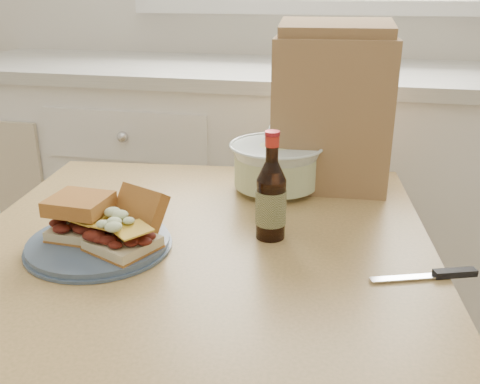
% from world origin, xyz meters
% --- Properties ---
extents(cabinet_run, '(2.50, 0.64, 0.94)m').
position_xyz_m(cabinet_run, '(-0.00, 1.70, 0.47)').
color(cabinet_run, white).
rests_on(cabinet_run, ground).
extents(dining_table, '(0.99, 0.99, 0.74)m').
position_xyz_m(dining_table, '(-0.06, 0.77, 0.63)').
color(dining_table, tan).
rests_on(dining_table, ground).
extents(plate, '(0.26, 0.26, 0.02)m').
position_xyz_m(plate, '(-0.23, 0.69, 0.75)').
color(plate, '#465972').
rests_on(plate, dining_table).
extents(sandwich_left, '(0.11, 0.10, 0.08)m').
position_xyz_m(sandwich_left, '(-0.26, 0.70, 0.79)').
color(sandwich_left, '#CBBC8F').
rests_on(sandwich_left, plate).
extents(sandwich_right, '(0.14, 0.18, 0.09)m').
position_xyz_m(sandwich_right, '(-0.16, 0.69, 0.79)').
color(sandwich_right, '#CBBC8F').
rests_on(sandwich_right, plate).
extents(coleslaw_bowl, '(0.22, 0.22, 0.22)m').
position_xyz_m(coleslaw_bowl, '(0.04, 1.06, 0.79)').
color(coleslaw_bowl, silver).
rests_on(coleslaw_bowl, dining_table).
extents(beer_bottle, '(0.06, 0.06, 0.21)m').
position_xyz_m(beer_bottle, '(0.07, 0.81, 0.82)').
color(beer_bottle, black).
rests_on(beer_bottle, dining_table).
extents(knife, '(0.18, 0.08, 0.01)m').
position_xyz_m(knife, '(0.38, 0.72, 0.74)').
color(knife, silver).
rests_on(knife, dining_table).
extents(paper_bag, '(0.28, 0.19, 0.35)m').
position_xyz_m(paper_bag, '(0.16, 1.13, 0.91)').
color(paper_bag, '#977049').
rests_on(paper_bag, dining_table).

